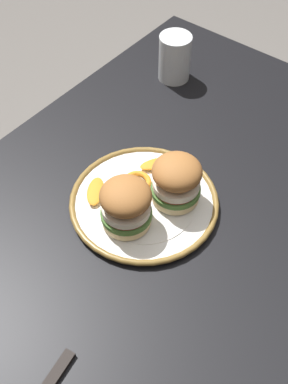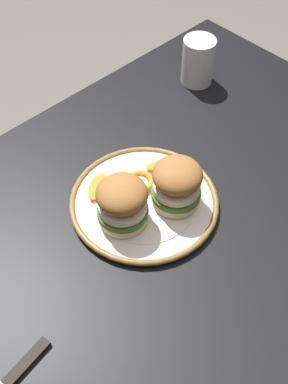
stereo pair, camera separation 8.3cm
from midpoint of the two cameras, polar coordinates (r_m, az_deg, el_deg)
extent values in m
plane|color=slate|center=(1.63, 2.53, -19.85)|extent=(8.00, 8.00, 0.00)
cube|color=black|center=(0.95, 4.08, -4.29)|extent=(1.23, 0.83, 0.03)
cube|color=black|center=(1.68, 7.65, 6.03)|extent=(0.06, 0.06, 0.74)
cylinder|color=white|center=(0.96, 2.46, -1.42)|extent=(0.27, 0.27, 0.01)
torus|color=olive|center=(0.96, 2.47, -1.20)|extent=(0.30, 0.30, 0.01)
cylinder|color=white|center=(0.96, 2.47, -1.16)|extent=(0.21, 0.21, 0.00)
cylinder|color=beige|center=(0.95, 6.23, -0.74)|extent=(0.09, 0.09, 0.02)
cylinder|color=#477033|center=(0.94, 6.31, -0.21)|extent=(0.10, 0.10, 0.01)
cylinder|color=#BC3828|center=(0.93, 6.35, 0.11)|extent=(0.09, 0.09, 0.01)
cylinder|color=silver|center=(0.92, 6.40, 0.50)|extent=(0.09, 0.09, 0.01)
ellipsoid|color=#A36633|center=(0.90, 6.58, 1.86)|extent=(0.12, 0.12, 0.05)
cylinder|color=beige|center=(0.91, 0.09, -2.94)|extent=(0.09, 0.09, 0.02)
cylinder|color=#477033|center=(0.90, 0.09, -2.41)|extent=(0.10, 0.10, 0.01)
cylinder|color=#BC3828|center=(0.90, 0.10, -2.11)|extent=(0.09, 0.09, 0.01)
cylinder|color=silver|center=(0.89, 0.10, -1.71)|extent=(0.09, 0.09, 0.01)
ellipsoid|color=#A36633|center=(0.86, 0.10, -0.37)|extent=(0.13, 0.13, 0.05)
torus|color=orange|center=(0.97, 1.93, 1.10)|extent=(0.08, 0.08, 0.01)
cylinder|color=#F4E5C6|center=(0.98, 1.92, 0.95)|extent=(0.03, 0.03, 0.00)
ellipsoid|color=orange|center=(0.97, -3.06, 0.57)|extent=(0.08, 0.07, 0.01)
ellipsoid|color=orange|center=(1.01, 4.57, 3.03)|extent=(0.08, 0.06, 0.01)
cylinder|color=white|center=(1.23, 8.36, 14.90)|extent=(0.08, 0.08, 0.12)
cylinder|color=#5B2D19|center=(1.24, 8.21, 13.84)|extent=(0.07, 0.07, 0.06)
cube|color=black|center=(0.82, -10.64, -19.28)|extent=(0.09, 0.03, 0.01)
camera|label=1|loc=(0.04, -87.47, 3.07)|focal=45.42mm
camera|label=2|loc=(0.04, 92.53, -3.07)|focal=45.42mm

